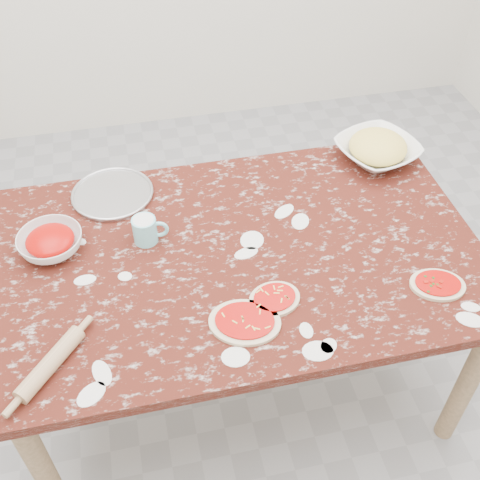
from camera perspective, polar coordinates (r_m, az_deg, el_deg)
name	(u,v)px	position (r m, az deg, el deg)	size (l,w,h in m)	color
ground	(240,375)	(2.53, 0.00, -12.99)	(4.00, 4.00, 0.00)	gray
worktable	(240,268)	(2.00, 0.00, -2.71)	(1.60, 1.00, 0.75)	#3E140D
pizza_tray	(113,194)	(2.19, -12.29, 4.37)	(0.29, 0.29, 0.01)	#B2B2B7
sauce_bowl	(51,243)	(2.02, -17.93, -0.28)	(0.21, 0.21, 0.07)	white
cheese_bowl	(377,151)	(2.36, 13.19, 8.41)	(0.30, 0.30, 0.07)	white
flour_mug	(146,230)	(1.97, -9.14, 0.99)	(0.12, 0.08, 0.09)	#7DD6E0
pizza_left	(245,322)	(1.74, 0.46, -7.98)	(0.25, 0.22, 0.02)	beige
pizza_mid	(275,299)	(1.80, 3.38, -5.73)	(0.18, 0.16, 0.02)	beige
pizza_right	(438,285)	(1.93, 18.67, -4.14)	(0.20, 0.17, 0.02)	beige
rolling_pin	(50,363)	(1.72, -17.97, -11.35)	(0.05, 0.05, 0.24)	tan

